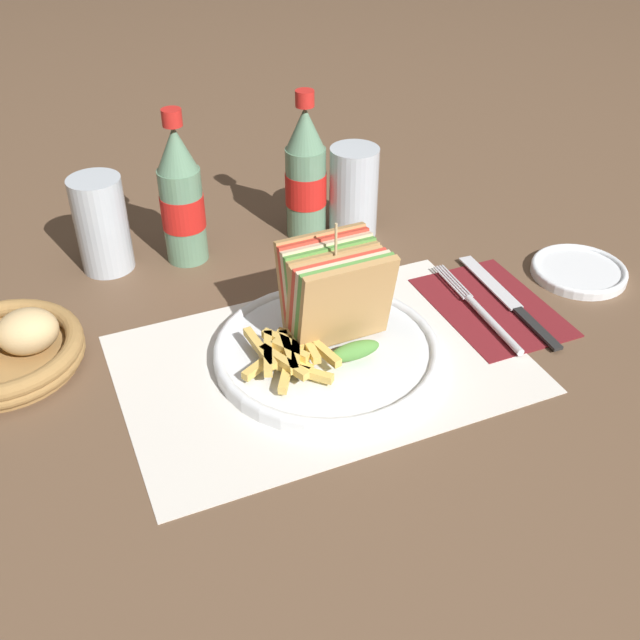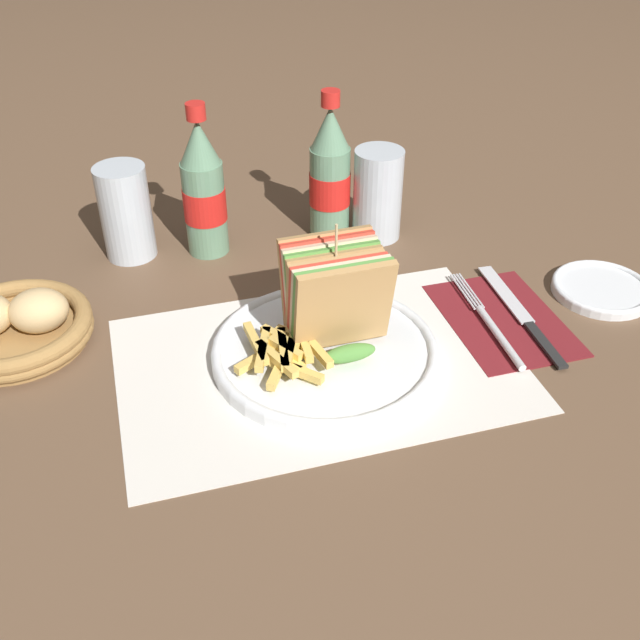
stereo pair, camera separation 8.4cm
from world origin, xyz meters
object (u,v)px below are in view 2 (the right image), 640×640
at_px(coke_bottle_near, 204,191).
at_px(glass_far, 127,218).
at_px(club_sandwich, 336,297).
at_px(coke_bottle_far, 330,176).
at_px(side_saucer, 602,289).
at_px(plate_main, 325,351).
at_px(knife, 521,314).
at_px(bread_basket, 14,326).
at_px(glass_near, 377,200).
at_px(fork, 493,327).

xyz_separation_m(coke_bottle_near, glass_far, (-0.10, 0.02, -0.03)).
height_order(club_sandwich, coke_bottle_far, coke_bottle_far).
distance_m(glass_far, side_saucer, 0.63).
xyz_separation_m(club_sandwich, side_saucer, (0.36, 0.01, -0.06)).
relative_size(plate_main, coke_bottle_near, 1.22).
bearing_deg(knife, glass_far, 149.72).
distance_m(bread_basket, side_saucer, 0.72).
relative_size(glass_near, side_saucer, 1.04).
bearing_deg(glass_far, club_sandwich, -53.61).
distance_m(fork, glass_far, 0.50).
height_order(club_sandwich, bread_basket, club_sandwich).
bearing_deg(side_saucer, glass_near, 135.15).
xyz_separation_m(coke_bottle_near, glass_near, (0.24, -0.03, -0.03)).
height_order(fork, bread_basket, bread_basket).
distance_m(fork, knife, 0.05).
bearing_deg(club_sandwich, coke_bottle_near, 111.42).
bearing_deg(coke_bottle_far, knife, -58.70).
relative_size(plate_main, knife, 1.18).
distance_m(coke_bottle_near, glass_near, 0.24).
relative_size(knife, coke_bottle_near, 1.04).
relative_size(fork, knife, 0.92).
bearing_deg(glass_near, fork, -78.52).
bearing_deg(glass_near, coke_bottle_near, 173.90).
relative_size(coke_bottle_far, bread_basket, 1.17).
distance_m(club_sandwich, side_saucer, 0.37).
height_order(coke_bottle_near, glass_near, coke_bottle_near).
height_order(glass_near, glass_far, same).
relative_size(coke_bottle_near, coke_bottle_far, 1.00).
distance_m(plate_main, side_saucer, 0.38).
height_order(plate_main, fork, plate_main).
distance_m(glass_near, bread_basket, 0.50).
bearing_deg(coke_bottle_near, glass_far, 169.96).
xyz_separation_m(plate_main, fork, (0.20, -0.01, -0.00)).
height_order(club_sandwich, glass_near, club_sandwich).
distance_m(knife, side_saucer, 0.13).
distance_m(plate_main, bread_basket, 0.36).
bearing_deg(side_saucer, bread_basket, 171.73).
distance_m(fork, side_saucer, 0.18).
bearing_deg(bread_basket, plate_main, -21.45).
bearing_deg(coke_bottle_far, fork, -67.87).
bearing_deg(coke_bottle_far, glass_near, -20.75).
bearing_deg(plate_main, club_sandwich, 42.46).
xyz_separation_m(coke_bottle_near, bread_basket, (-0.25, -0.15, -0.07)).
bearing_deg(side_saucer, coke_bottle_near, 151.68).
bearing_deg(club_sandwich, knife, -1.72).
relative_size(knife, side_saucer, 1.75).
bearing_deg(fork, glass_near, 104.29).
height_order(fork, coke_bottle_near, coke_bottle_near).
xyz_separation_m(club_sandwich, coke_bottle_far, (0.07, 0.26, 0.02)).
bearing_deg(glass_far, plate_main, -57.29).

